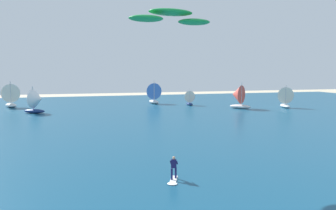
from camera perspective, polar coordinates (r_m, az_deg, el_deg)
The scene contains 9 objects.
ocean at distance 55.55m, azimuth -8.75°, elevation -1.88°, with size 160.00×90.00×0.10m, color navy.
kitesurfer at distance 22.47m, azimuth 0.99°, elevation -11.98°, with size 1.27×2.02×1.67m.
kite at distance 27.00m, azimuth 0.51°, elevation 15.57°, with size 7.46×3.41×1.09m.
sailboat_near_shore at distance 75.31m, azimuth -2.77°, elevation 2.19°, with size 4.11×4.75×5.40m.
sailboat_mid_right at distance 71.10m, azimuth 20.22°, elevation 1.38°, with size 3.77×4.29×4.83m.
sailboat_far_right at distance 75.21m, azimuth -26.69°, elevation 1.58°, with size 4.45×4.96×5.52m.
sailboat_leading at distance 66.34m, azimuth 12.42°, elevation 1.51°, with size 4.58×4.80×5.35m.
sailboat_anchored_offshore at distance 61.85m, azimuth -22.57°, elevation 0.66°, with size 4.37×3.89×4.88m.
sailboat_trailing at distance 71.60m, azimuth 3.78°, elevation 1.32°, with size 2.61×3.08×3.61m.
Camera 1 is at (-6.30, -3.08, 7.66)m, focal length 33.82 mm.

